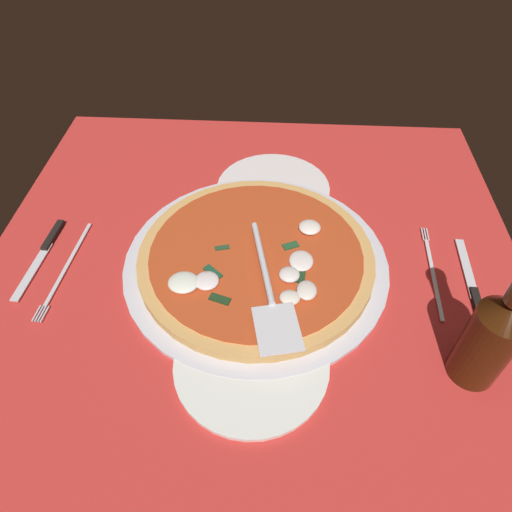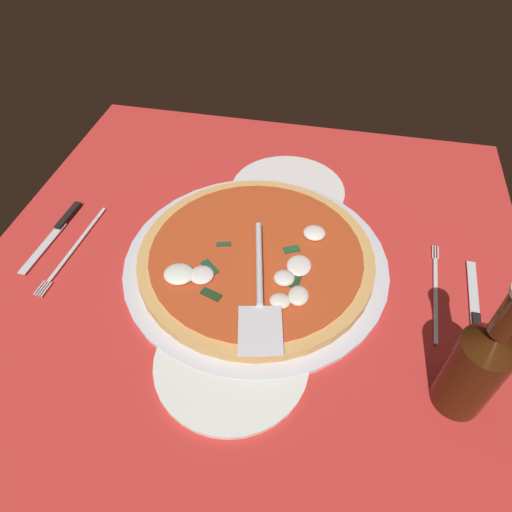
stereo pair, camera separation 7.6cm
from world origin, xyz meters
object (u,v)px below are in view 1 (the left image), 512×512
object	(u,v)px
place_setting_near	(55,261)
place_setting_far	(452,281)
pizza_server	(269,291)
dinner_plate_left	(273,188)
beer_bottle	(492,336)
dinner_plate_right	(251,363)
pizza	(256,257)

from	to	relation	value
place_setting_near	place_setting_far	bearing A→B (deg)	93.29
pizza_server	place_setting_near	size ratio (longest dim) A/B	1.09
dinner_plate_left	place_setting_near	xyz separation A→B (cm)	(21.61, -36.38, -0.15)
place_setting_far	place_setting_near	bearing A→B (deg)	92.52
place_setting_far	beer_bottle	bearing A→B (deg)	177.87
beer_bottle	pizza_server	bearing A→B (deg)	-107.81
dinner_plate_right	pizza_server	world-z (taller)	pizza_server
dinner_plate_left	beer_bottle	distance (cm)	48.53
place_setting_far	beer_bottle	world-z (taller)	beer_bottle
pizza	beer_bottle	xyz separation A→B (cm)	(18.08, 30.72, 6.86)
place_setting_near	beer_bottle	xyz separation A→B (cm)	(16.72, 64.93, 8.55)
dinner_plate_left	beer_bottle	bearing A→B (deg)	36.68
pizza_server	place_setting_near	xyz separation A→B (cm)	(-7.63, -36.63, -4.18)
pizza_server	place_setting_far	world-z (taller)	pizza_server
place_setting_near	place_setting_far	distance (cm)	66.38
dinner_plate_left	pizza_server	size ratio (longest dim) A/B	0.88
pizza	dinner_plate_left	bearing A→B (deg)	173.88
pizza	place_setting_near	xyz separation A→B (cm)	(1.36, -34.21, -1.69)
pizza_server	dinner_plate_left	bearing A→B (deg)	168.22
pizza_server	beer_bottle	bearing A→B (deg)	59.92
dinner_plate_right	beer_bottle	world-z (taller)	beer_bottle
place_setting_near	pizza_server	bearing A→B (deg)	81.99
place_setting_near	dinner_plate_right	bearing A→B (deg)	66.87
pizza_server	place_setting_near	world-z (taller)	pizza_server
dinner_plate_left	beer_bottle	size ratio (longest dim) A/B	0.97
dinner_plate_right	place_setting_near	world-z (taller)	place_setting_near
pizza	beer_bottle	distance (cm)	36.30
dinner_plate_left	pizza_server	bearing A→B (deg)	0.49
dinner_plate_right	place_setting_near	distance (cm)	38.84
dinner_plate_right	beer_bottle	distance (cm)	31.45
dinner_plate_right	beer_bottle	size ratio (longest dim) A/B	0.95
pizza_server	beer_bottle	world-z (taller)	beer_bottle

